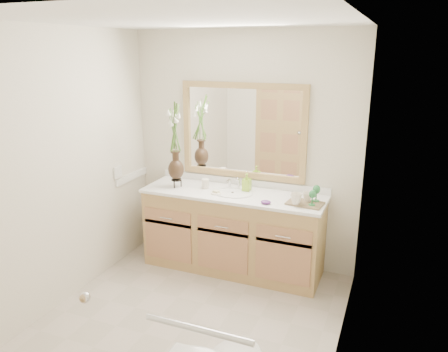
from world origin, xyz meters
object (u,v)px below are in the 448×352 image
at_px(tumbler, 205,184).
at_px(tray, 305,203).
at_px(flower_vase, 175,136).
at_px(soap_bottle, 247,183).

distance_m(tumbler, tray, 1.06).
relative_size(flower_vase, soap_bottle, 4.87).
bearing_deg(flower_vase, soap_bottle, 12.59).
xyz_separation_m(flower_vase, soap_bottle, (0.71, 0.16, -0.45)).
bearing_deg(flower_vase, tray, -0.89).
relative_size(tumbler, tray, 0.30).
bearing_deg(tray, tumbler, -178.45).
distance_m(flower_vase, soap_bottle, 0.86).
distance_m(flower_vase, tray, 1.45).
bearing_deg(tumbler, tray, -4.96).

